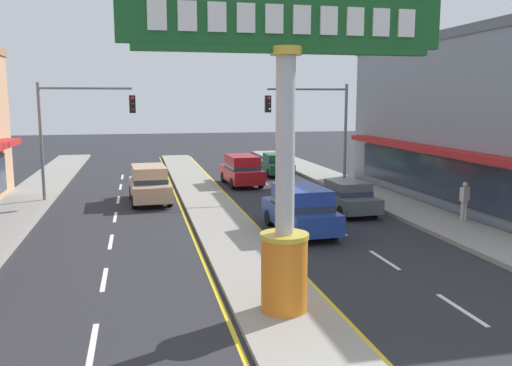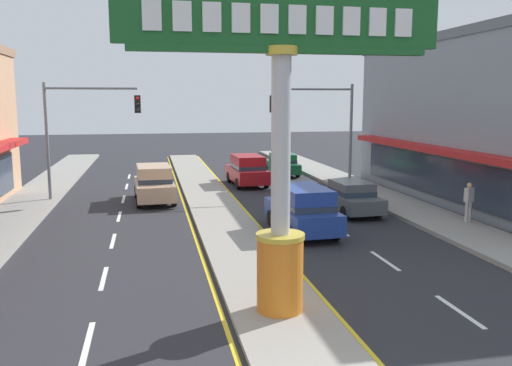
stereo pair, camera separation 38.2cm
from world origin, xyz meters
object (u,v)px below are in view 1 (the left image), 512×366
Objects in this scene: storefront_right at (495,119)px; traffic_light_left_side at (76,121)px; district_sign at (285,141)px; sedan_far_right_lane at (347,196)px; suv_far_left_oncoming at (242,170)px; pedestrian_near_kerb at (464,199)px; suv_mid_left_lane at (149,183)px; suv_near_left_lane at (301,209)px; traffic_light_right_side at (317,119)px; sedan_near_right_lane at (276,164)px.

traffic_light_left_side is (-21.12, 4.55, -0.08)m from storefront_right.
district_sign is 1.77× the size of sedan_far_right_lane.
pedestrian_near_kerb is at bearing -60.10° from suv_far_left_oncoming.
district_sign is 13.16m from pedestrian_near_kerb.
suv_mid_left_lane is 7.26m from suv_far_left_oncoming.
storefront_right is at bearing 19.88° from suv_near_left_lane.
traffic_light_left_side reaches higher than suv_near_left_lane.
suv_far_left_oncoming is 14.53m from pedestrian_near_kerb.
sedan_far_right_lane is at bearing -173.38° from storefront_right.
storefront_right reaches higher than suv_far_left_oncoming.
sedan_far_right_lane is 2.60× the size of pedestrian_near_kerb.
sedan_far_right_lane is 5.27m from pedestrian_near_kerb.
traffic_light_right_side reaches higher than sedan_far_right_lane.
suv_mid_left_lane is (-17.53, 3.75, -3.34)m from storefront_right.
suv_near_left_lane reaches higher than pedestrian_near_kerb.
traffic_light_left_side is at bearing 167.49° from suv_mid_left_lane.
traffic_light_right_side reaches higher than pedestrian_near_kerb.
suv_near_left_lane is (-3.58, -8.63, -3.26)m from traffic_light_right_side.
pedestrian_near_kerb is (3.95, -3.47, 0.34)m from sedan_far_right_lane.
traffic_light_left_side is 4.91m from suv_mid_left_lane.
district_sign is at bearing -142.59° from pedestrian_near_kerb.
traffic_light_right_side reaches higher than suv_far_left_oncoming.
suv_far_left_oncoming is at bearing -128.89° from sedan_near_right_lane.
sedan_far_right_lane is at bearing 138.65° from pedestrian_near_kerb.
suv_near_left_lane is at bearing -112.54° from traffic_light_right_side.
sedan_far_right_lane is (-8.46, -0.98, -3.54)m from storefront_right.
storefront_right is at bearing -34.72° from suv_far_left_oncoming.
district_sign is 13.30m from sedan_far_right_lane.
pedestrian_near_kerb is (13.02, -8.21, 0.15)m from suv_mid_left_lane.
suv_mid_left_lane is at bearing 152.45° from sedan_far_right_lane.
suv_near_left_lane reaches higher than sedan_far_right_lane.
district_sign is at bearing -79.74° from suv_mid_left_lane.
suv_far_left_oncoming is (-0.00, 12.40, 0.00)m from suv_near_left_lane.
storefront_right is at bearing -28.19° from traffic_light_right_side.
traffic_light_right_side is 10.06m from pedestrian_near_kerb.
storefront_right is 9.27m from traffic_light_right_side.
storefront_right is 3.24× the size of traffic_light_right_side.
storefront_right is 21.60m from traffic_light_left_side.
suv_mid_left_lane is 1.00× the size of suv_far_left_oncoming.
storefront_right is 15.29m from sedan_near_right_lane.
district_sign is at bearing -68.88° from traffic_light_left_side.
sedan_near_right_lane is 0.93× the size of suv_far_left_oncoming.
storefront_right reaches higher than district_sign.
traffic_light_right_side is 8.58m from sedan_near_right_lane.
storefront_right reaches higher than suv_near_left_lane.
storefront_right is 4.28× the size of suv_mid_left_lane.
district_sign is 17.80m from traffic_light_right_side.
suv_near_left_lane is (2.89, 7.95, -3.37)m from district_sign.
sedan_near_right_lane is 13.21m from sedan_far_right_lane.
traffic_light_right_side is 1.33× the size of suv_far_left_oncoming.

